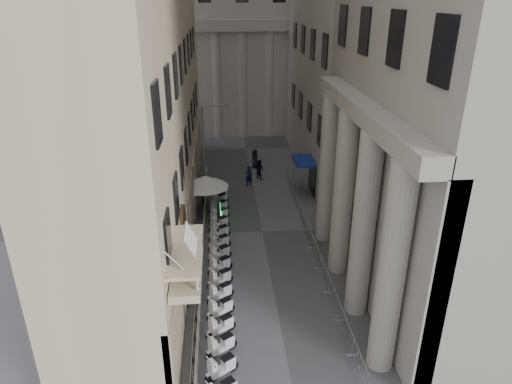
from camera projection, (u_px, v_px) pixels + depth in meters
far_building at (240, 1)px, 53.30m from camera, size 22.00×10.00×30.00m
iron_fence at (202, 242)px, 31.59m from camera, size 0.30×28.00×1.40m
blue_awning at (302, 192)px, 39.52m from camera, size 1.60×3.00×3.00m
scooter_1 at (222, 377)px, 20.50m from camera, size 1.48×1.24×1.50m
scooter_2 at (222, 354)px, 21.76m from camera, size 1.48×1.24×1.50m
scooter_3 at (222, 334)px, 23.03m from camera, size 1.48×1.24×1.50m
scooter_4 at (221, 317)px, 24.30m from camera, size 1.48×1.24×1.50m
scooter_5 at (221, 301)px, 25.56m from camera, size 1.48×1.24×1.50m
scooter_6 at (221, 286)px, 26.83m from camera, size 1.48×1.24×1.50m
scooter_7 at (221, 273)px, 28.10m from camera, size 1.48×1.24×1.50m
scooter_8 at (220, 261)px, 29.36m from camera, size 1.48×1.24×1.50m
scooter_9 at (220, 250)px, 30.63m from camera, size 1.48×1.24×1.50m
scooter_10 at (220, 240)px, 31.90m from camera, size 1.48×1.24×1.50m
scooter_11 at (220, 230)px, 33.17m from camera, size 1.48×1.24×1.50m
scooter_12 at (220, 221)px, 34.43m from camera, size 1.48×1.24×1.50m
scooter_13 at (220, 213)px, 35.70m from camera, size 1.48×1.24×1.50m
scooter_14 at (219, 206)px, 36.97m from camera, size 1.48×1.24×1.50m
barrier_0 at (360, 375)px, 20.57m from camera, size 0.60×2.40×1.10m
barrier_1 at (345, 337)px, 22.85m from camera, size 0.60×2.40×1.10m
barrier_2 at (334, 306)px, 25.14m from camera, size 0.60×2.40×1.10m
barrier_3 at (324, 280)px, 27.42m from camera, size 0.60×2.40×1.10m
barrier_4 at (315, 258)px, 29.70m from camera, size 0.60×2.40×1.10m
barrier_5 at (308, 239)px, 31.99m from camera, size 0.60×2.40×1.10m
barrier_6 at (302, 223)px, 34.27m from camera, size 0.60×2.40×1.10m
barrier_7 at (297, 208)px, 36.55m from camera, size 0.60×2.40×1.10m
barrier_8 at (292, 196)px, 38.84m from camera, size 0.60×2.40×1.10m
barrier_9 at (288, 184)px, 41.12m from camera, size 0.60×2.40×1.10m
security_tent at (211, 183)px, 35.00m from camera, size 3.61×3.61×2.93m
street_lamp at (207, 142)px, 37.88m from camera, size 2.35×0.99×7.52m
info_kiosk at (219, 212)px, 34.02m from camera, size 0.28×0.80×1.69m
pedestrian_a at (249, 176)px, 40.63m from camera, size 0.75×0.59×1.80m
pedestrian_b at (259, 169)px, 41.99m from camera, size 1.15×1.13×1.86m
pedestrian_c at (255, 158)px, 44.73m from camera, size 1.07×1.07×1.87m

